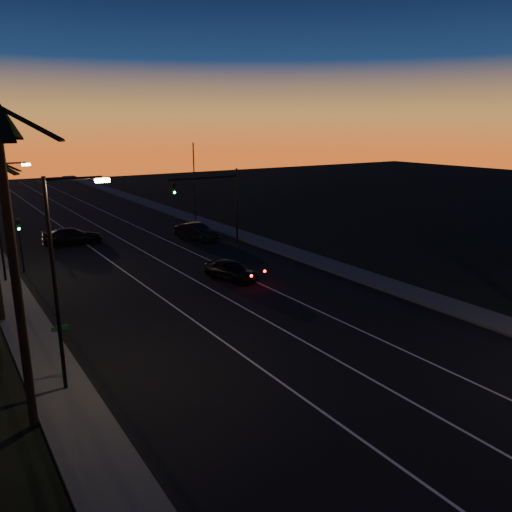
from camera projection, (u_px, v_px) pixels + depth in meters
road at (195, 285)px, 34.94m from camera, size 20.00×170.00×0.01m
sidewalk_left at (22, 317)px, 28.99m from camera, size 2.40×170.00×0.16m
sidewalk_right at (318, 261)px, 40.86m from camera, size 2.40×170.00×0.16m
lane_stripe_left at (155, 293)px, 33.35m from camera, size 0.12×160.00×0.01m
lane_stripe_mid at (201, 284)px, 35.21m from camera, size 0.12×160.00×0.01m
lane_stripe_right at (243, 276)px, 37.06m from camera, size 0.12×160.00×0.01m
palm_near at (11, 241)px, 16.77m from camera, size 4.25×4.16×11.53m
streetlight_left_near at (61, 269)px, 19.83m from camera, size 2.55×0.26×9.00m
streetlight_left_far at (2, 212)px, 34.48m from camera, size 2.55×0.26×8.50m
street_sign at (62, 345)px, 21.52m from camera, size 0.70×0.06×2.60m
signal_mast at (215, 194)px, 45.60m from camera, size 7.10×0.41×7.00m
signal_post at (20, 235)px, 37.26m from camera, size 0.28×0.37×4.20m
far_pole_right at (194, 182)px, 57.44m from camera, size 0.14×0.14×9.00m
lead_car at (231, 270)px, 36.01m from camera, size 2.98×5.01×1.45m
right_car at (197, 232)px, 48.63m from camera, size 3.02×5.20×1.62m
cross_car at (73, 236)px, 46.75m from camera, size 5.54×2.61×1.56m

